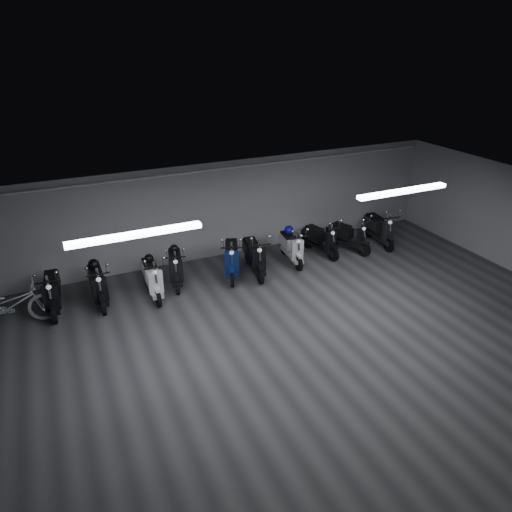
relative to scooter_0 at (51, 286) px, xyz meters
name	(u,v)px	position (x,y,z in m)	size (l,w,h in m)	color
floor	(304,349)	(4.63, -3.77, -0.66)	(14.00, 10.00, 0.01)	#3A393C
ceiling	(311,224)	(4.63, -3.77, 2.15)	(14.00, 10.00, 0.01)	gray
back_wall	(218,211)	(4.63, 1.24, 0.75)	(14.00, 0.01, 2.80)	#9D9EA0
fluor_strip_left	(136,235)	(1.63, -2.77, 2.09)	(2.40, 0.18, 0.08)	white
fluor_strip_right	(403,191)	(7.63, -2.77, 2.09)	(2.40, 0.18, 0.08)	white
conduit	(218,169)	(4.63, 1.15, 1.97)	(0.05, 0.05, 13.60)	white
scooter_0	(51,286)	(0.00, 0.00, 0.00)	(0.58, 1.75, 1.30)	black
scooter_1	(97,279)	(1.01, -0.10, 0.00)	(0.58, 1.75, 1.30)	black
scooter_2	(152,272)	(2.30, -0.27, -0.01)	(0.58, 1.73, 1.29)	white
scooter_3	(175,262)	(2.98, 0.08, -0.02)	(0.57, 1.70, 1.27)	black
scooter_4	(232,253)	(4.48, -0.11, 0.03)	(0.60, 1.81, 1.35)	navy
scooter_5	(254,251)	(5.08, -0.25, 0.03)	(0.61, 1.83, 1.36)	black
scooter_6	(292,242)	(6.33, -0.06, -0.03)	(0.56, 1.67, 1.24)	white
scooter_7	(321,235)	(7.36, 0.04, -0.03)	(0.56, 1.67, 1.25)	black
scooter_8	(349,232)	(8.26, -0.10, -0.03)	(0.56, 1.68, 1.25)	black
scooter_9	(380,224)	(9.41, -0.07, 0.02)	(0.60, 1.80, 1.34)	black
bicycle	(9,301)	(-0.89, -0.30, 0.00)	(0.70, 1.99, 1.29)	white
helmet_0	(174,249)	(3.04, 0.31, 0.25)	(0.23, 0.23, 0.23)	black
helmet_1	(289,230)	(6.36, 0.17, 0.25)	(0.26, 0.26, 0.26)	#0C0D8E
helmet_2	(149,258)	(2.31, -0.03, 0.26)	(0.23, 0.23, 0.23)	black
helmet_3	(94,264)	(1.01, 0.15, 0.29)	(0.27, 0.27, 0.27)	black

